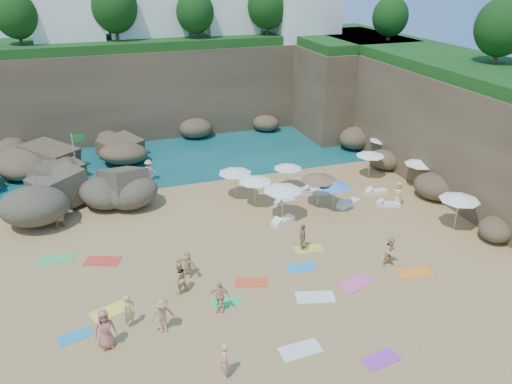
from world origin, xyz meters
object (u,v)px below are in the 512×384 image
object	(u,v)px
rock_outcrop	(87,207)
parasol_0	(288,166)
person_stand_2	(149,170)
person_stand_4	(398,193)
person_stand_0	(129,311)
person_stand_1	(179,278)
lounger_0	(285,202)
parasol_2	(371,154)
person_stand_5	(59,214)
person_stand_6	(224,361)
parasol_1	(255,179)
person_stand_3	(303,237)
flag_pole	(77,155)

from	to	relation	value
rock_outcrop	parasol_0	size ratio (longest dim) A/B	3.43
person_stand_2	person_stand_4	xyz separation A→B (m)	(15.60, -9.68, -0.02)
parasol_0	person_stand_0	distance (m)	17.28
person_stand_1	lounger_0	bearing A→B (deg)	-159.49
parasol_2	person_stand_0	xyz separation A→B (m)	(-19.43, -11.86, -1.06)
person_stand_0	lounger_0	bearing A→B (deg)	5.53
person_stand_5	person_stand_6	xyz separation A→B (m)	(6.42, -15.32, -0.11)
parasol_1	parasol_2	world-z (taller)	parasol_1
person_stand_3	lounger_0	bearing A→B (deg)	3.34
person_stand_2	flag_pole	bearing A→B (deg)	32.25
parasol_2	lounger_0	xyz separation A→B (m)	(-7.93, -2.26, -1.78)
person_stand_6	lounger_0	bearing A→B (deg)	158.48
person_stand_3	person_stand_5	bearing A→B (deg)	76.88
person_stand_6	parasol_0	bearing A→B (deg)	159.02
parasol_2	person_stand_4	xyz separation A→B (m)	(-0.61, -4.88, -1.09)
person_stand_1	person_stand_6	bearing A→B (deg)	74.93
rock_outcrop	person_stand_0	distance (m)	13.60
parasol_0	person_stand_1	bearing A→B (deg)	-134.89
person_stand_1	person_stand_2	xyz separation A→B (m)	(0.57, 14.84, -0.05)
parasol_0	person_stand_2	xyz separation A→B (m)	(-9.38, 4.86, -0.95)
person_stand_4	person_stand_3	bearing A→B (deg)	-118.75
parasol_2	person_stand_6	bearing A→B (deg)	-134.87
rock_outcrop	person_stand_0	size ratio (longest dim) A/B	4.16
flag_pole	parasol_0	world-z (taller)	flag_pole
person_stand_3	person_stand_0	bearing A→B (deg)	125.16
parasol_0	person_stand_4	world-z (taller)	parasol_0
parasol_0	lounger_0	xyz separation A→B (m)	(-1.09, -2.21, -1.66)
flag_pole	person_stand_3	world-z (taller)	flag_pole
person_stand_0	person_stand_3	bearing A→B (deg)	-14.72
person_stand_0	parasol_1	bearing A→B (deg)	12.20
parasol_1	person_stand_4	distance (m)	9.90
lounger_0	person_stand_1	bearing A→B (deg)	-146.97
person_stand_2	person_stand_5	xyz separation A→B (m)	(-6.37, -5.71, 0.11)
person_stand_6	person_stand_5	bearing A→B (deg)	-148.29
person_stand_3	person_stand_6	size ratio (longest dim) A/B	0.98
person_stand_0	person_stand_1	bearing A→B (deg)	0.16
flag_pole	lounger_0	size ratio (longest dim) A/B	2.80
rock_outcrop	person_stand_0	bearing A→B (deg)	-83.59
flag_pole	person_stand_2	bearing A→B (deg)	1.91
rock_outcrop	lounger_0	xyz separation A→B (m)	(13.02, -3.89, 0.12)
parasol_0	person_stand_3	world-z (taller)	parasol_0
person_stand_4	person_stand_5	world-z (taller)	person_stand_5
person_stand_0	person_stand_4	world-z (taller)	person_stand_0
parasol_1	person_stand_1	bearing A→B (deg)	-129.88
person_stand_0	person_stand_5	world-z (taller)	person_stand_5
person_stand_6	flag_pole	bearing A→B (deg)	-157.50
parasol_0	person_stand_6	size ratio (longest dim) A/B	1.24
rock_outcrop	parasol_0	xyz separation A→B (m)	(14.11, -1.68, 1.78)
person_stand_5	person_stand_4	bearing A→B (deg)	-21.33
lounger_0	person_stand_6	world-z (taller)	person_stand_6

